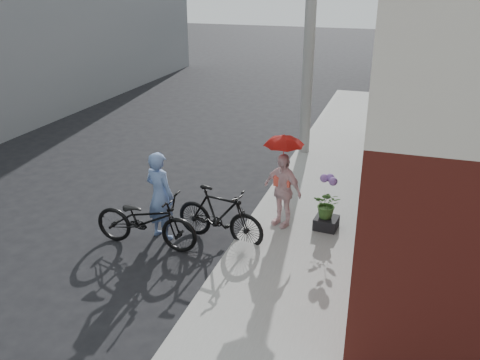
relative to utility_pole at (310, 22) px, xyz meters
The scene contains 11 objects.
ground 7.03m from the utility_pole, 100.39° to the right, with size 80.00×80.00×0.00m, color black.
sidewalk 5.37m from the utility_pole, 75.96° to the right, with size 2.20×24.00×0.12m, color gray.
curb 5.28m from the utility_pole, 92.29° to the right, with size 0.12×24.00×0.12m, color #9E9E99.
utility_pole is the anchor object (origin of this frame).
officer 6.20m from the utility_pole, 106.73° to the right, with size 0.62×0.41×1.70m, color #6B87BE.
bike_left 6.71m from the utility_pole, 106.71° to the right, with size 0.69×1.98×1.04m, color black.
bike_right 5.99m from the utility_pole, 95.73° to the right, with size 0.50×1.78×1.07m, color black.
kimono_woman 5.15m from the utility_pole, 84.14° to the right, with size 0.84×0.35×1.44m, color #F8D0D2.
parasol 4.70m from the utility_pole, 84.14° to the right, with size 0.71×0.71×0.63m, color red.
planter 5.54m from the utility_pole, 73.09° to the right, with size 0.42×0.42×0.22m, color black.
potted_plant 5.32m from the utility_pole, 73.09° to the right, with size 0.50×0.43×0.55m, color #365F26.
Camera 1 is at (3.52, -6.97, 4.67)m, focal length 38.00 mm.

